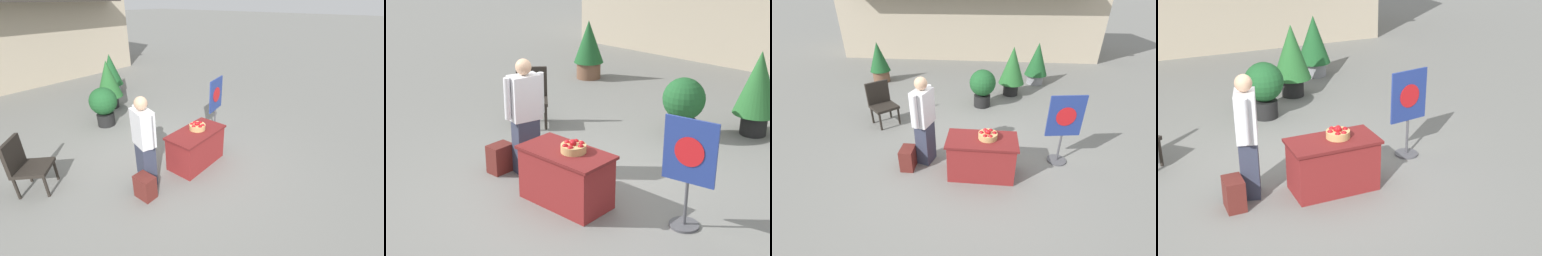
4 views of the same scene
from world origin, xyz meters
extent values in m
plane|color=slate|center=(0.00, 0.00, 0.00)|extent=(120.00, 120.00, 0.00)
cube|color=maroon|center=(0.15, -0.52, 0.34)|extent=(1.13, 0.60, 0.69)
cube|color=maroon|center=(0.15, -0.52, 0.71)|extent=(1.21, 0.64, 0.04)
cylinder|color=tan|center=(0.24, -0.48, 0.78)|extent=(0.32, 0.32, 0.10)
sphere|color=#A30F14|center=(0.35, -0.46, 0.82)|extent=(0.08, 0.08, 0.08)
sphere|color=red|center=(0.28, -0.38, 0.82)|extent=(0.08, 0.08, 0.08)
sphere|color=red|center=(0.19, -0.38, 0.82)|extent=(0.08, 0.08, 0.08)
sphere|color=red|center=(0.13, -0.47, 0.82)|extent=(0.08, 0.08, 0.08)
sphere|color=#A30F14|center=(0.19, -0.58, 0.82)|extent=(0.08, 0.08, 0.08)
sphere|color=red|center=(0.28, -0.58, 0.82)|extent=(0.08, 0.08, 0.08)
sphere|color=red|center=(0.22, -0.47, 0.85)|extent=(0.08, 0.08, 0.08)
sphere|color=#A30F14|center=(0.25, -0.49, 0.85)|extent=(0.08, 0.08, 0.08)
sphere|color=red|center=(0.22, -0.48, 0.85)|extent=(0.08, 0.08, 0.08)
cube|color=#33384C|center=(-0.92, -0.22, 0.41)|extent=(0.32, 0.39, 0.81)
cube|color=silver|center=(-0.92, -0.22, 1.13)|extent=(0.36, 0.47, 0.64)
sphere|color=tan|center=(-0.92, -0.22, 1.57)|extent=(0.22, 0.22, 0.22)
cylinder|color=silver|center=(-0.85, 0.03, 1.16)|extent=(0.09, 0.09, 0.59)
cylinder|color=silver|center=(-0.99, -0.47, 1.16)|extent=(0.09, 0.09, 0.59)
cube|color=maroon|center=(-1.20, -0.48, 0.21)|extent=(0.24, 0.34, 0.42)
cylinder|color=#4C4C51|center=(1.59, 0.00, 0.01)|extent=(0.36, 0.36, 0.03)
cylinder|color=#4C4C51|center=(1.59, 0.00, 0.31)|extent=(0.04, 0.04, 0.55)
cube|color=navy|center=(1.59, 0.00, 0.97)|extent=(0.64, 0.13, 0.78)
cylinder|color=red|center=(1.60, -0.02, 0.97)|extent=(0.36, 0.06, 0.36)
cylinder|color=#28231E|center=(-1.92, 1.17, 0.21)|extent=(0.05, 0.05, 0.42)
cylinder|color=#28231E|center=(-2.24, 0.83, 0.21)|extent=(0.05, 0.05, 0.42)
cylinder|color=#28231E|center=(-2.26, 1.49, 0.21)|extent=(0.05, 0.05, 0.42)
cylinder|color=#28231E|center=(-2.58, 1.15, 0.21)|extent=(0.05, 0.05, 0.42)
cube|color=#28231E|center=(-2.25, 1.16, 0.45)|extent=(0.78, 0.78, 0.06)
cube|color=#28231E|center=(-2.43, 1.33, 0.74)|extent=(0.42, 0.44, 0.53)
cylinder|color=gray|center=(1.78, 4.51, 0.15)|extent=(0.54, 0.54, 0.31)
cone|color=#1E5628|center=(1.78, 4.51, 0.83)|extent=(0.75, 0.75, 1.05)
cylinder|color=black|center=(0.05, 2.44, 0.16)|extent=(0.45, 0.45, 0.32)
sphere|color=#1E5628|center=(0.05, 2.44, 0.68)|extent=(0.71, 0.71, 0.71)
cylinder|color=black|center=(0.89, 3.38, 0.19)|extent=(0.45, 0.45, 0.37)
cone|color=#28662D|center=(0.89, 3.38, 0.91)|extent=(0.77, 0.77, 1.08)
camera|label=1|loc=(-3.37, -3.23, 3.06)|focal=24.00mm
camera|label=2|loc=(4.36, -4.98, 3.39)|focal=50.00mm
camera|label=3|loc=(0.21, -4.20, 3.01)|focal=24.00mm
camera|label=4|loc=(-2.31, -6.48, 3.60)|focal=50.00mm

